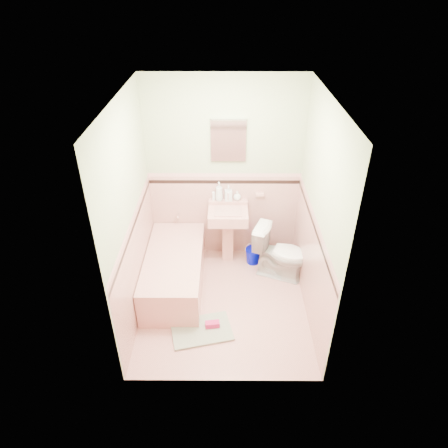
{
  "coord_description": "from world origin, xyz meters",
  "views": [
    {
      "loc": [
        0.02,
        -3.65,
        3.51
      ],
      "look_at": [
        0.0,
        0.25,
        1.0
      ],
      "focal_mm": 32.36,
      "sensor_mm": 36.0,
      "label": 1
    }
  ],
  "objects_px": {
    "shoe": "(212,324)",
    "soap_bottle_left": "(219,191)",
    "soap_bottle_mid": "(228,193)",
    "toilet": "(281,253)",
    "medicine_cabinet": "(228,140)",
    "soap_bottle_right": "(237,196)",
    "bathtub": "(175,272)",
    "sink": "(228,236)",
    "bucket": "(253,256)"
  },
  "relations": [
    {
      "from": "medicine_cabinet",
      "to": "shoe",
      "type": "xyz_separation_m",
      "value": [
        -0.18,
        -1.48,
        -1.64
      ]
    },
    {
      "from": "shoe",
      "to": "sink",
      "type": "bearing_deg",
      "value": 73.62
    },
    {
      "from": "bucket",
      "to": "soap_bottle_mid",
      "type": "bearing_deg",
      "value": 148.07
    },
    {
      "from": "bucket",
      "to": "shoe",
      "type": "relative_size",
      "value": 1.36
    },
    {
      "from": "soap_bottle_left",
      "to": "soap_bottle_right",
      "type": "bearing_deg",
      "value": 0.0
    },
    {
      "from": "bathtub",
      "to": "toilet",
      "type": "xyz_separation_m",
      "value": [
        1.37,
        0.22,
        0.14
      ]
    },
    {
      "from": "soap_bottle_right",
      "to": "sink",
      "type": "bearing_deg",
      "value": -124.08
    },
    {
      "from": "shoe",
      "to": "toilet",
      "type": "bearing_deg",
      "value": 39.36
    },
    {
      "from": "sink",
      "to": "toilet",
      "type": "height_order",
      "value": "sink"
    },
    {
      "from": "medicine_cabinet",
      "to": "toilet",
      "type": "bearing_deg",
      "value": -36.82
    },
    {
      "from": "medicine_cabinet",
      "to": "shoe",
      "type": "height_order",
      "value": "medicine_cabinet"
    },
    {
      "from": "shoe",
      "to": "soap_bottle_left",
      "type": "bearing_deg",
      "value": 79.32
    },
    {
      "from": "bathtub",
      "to": "toilet",
      "type": "distance_m",
      "value": 1.4
    },
    {
      "from": "soap_bottle_right",
      "to": "toilet",
      "type": "xyz_separation_m",
      "value": [
        0.57,
        -0.49,
        -0.58
      ]
    },
    {
      "from": "soap_bottle_mid",
      "to": "toilet",
      "type": "xyz_separation_m",
      "value": [
        0.69,
        -0.49,
        -0.62
      ]
    },
    {
      "from": "medicine_cabinet",
      "to": "sink",
      "type": "bearing_deg",
      "value": -90.0
    },
    {
      "from": "medicine_cabinet",
      "to": "toilet",
      "type": "xyz_separation_m",
      "value": [
        0.69,
        -0.52,
        -1.34
      ]
    },
    {
      "from": "sink",
      "to": "soap_bottle_left",
      "type": "distance_m",
      "value": 0.63
    },
    {
      "from": "soap_bottle_mid",
      "to": "toilet",
      "type": "distance_m",
      "value": 1.05
    },
    {
      "from": "toilet",
      "to": "bucket",
      "type": "height_order",
      "value": "toilet"
    },
    {
      "from": "soap_bottle_right",
      "to": "shoe",
      "type": "xyz_separation_m",
      "value": [
        -0.3,
        -1.45,
        -0.88
      ]
    },
    {
      "from": "soap_bottle_mid",
      "to": "soap_bottle_right",
      "type": "xyz_separation_m",
      "value": [
        0.12,
        0.0,
        -0.04
      ]
    },
    {
      "from": "soap_bottle_right",
      "to": "soap_bottle_left",
      "type": "bearing_deg",
      "value": 180.0
    },
    {
      "from": "bathtub",
      "to": "soap_bottle_right",
      "type": "relative_size",
      "value": 11.45
    },
    {
      "from": "toilet",
      "to": "shoe",
      "type": "bearing_deg",
      "value": 159.19
    },
    {
      "from": "sink",
      "to": "soap_bottle_mid",
      "type": "height_order",
      "value": "soap_bottle_mid"
    },
    {
      "from": "medicine_cabinet",
      "to": "shoe",
      "type": "relative_size",
      "value": 3.37
    },
    {
      "from": "sink",
      "to": "bucket",
      "type": "xyz_separation_m",
      "value": [
        0.35,
        -0.04,
        -0.3
      ]
    },
    {
      "from": "toilet",
      "to": "medicine_cabinet",
      "type": "bearing_deg",
      "value": 74.71
    },
    {
      "from": "soap_bottle_mid",
      "to": "toilet",
      "type": "height_order",
      "value": "soap_bottle_mid"
    },
    {
      "from": "medicine_cabinet",
      "to": "soap_bottle_mid",
      "type": "height_order",
      "value": "medicine_cabinet"
    },
    {
      "from": "soap_bottle_right",
      "to": "bucket",
      "type": "bearing_deg",
      "value": -43.17
    },
    {
      "from": "sink",
      "to": "toilet",
      "type": "xyz_separation_m",
      "value": [
        0.69,
        -0.31,
        -0.05
      ]
    },
    {
      "from": "soap_bottle_left",
      "to": "shoe",
      "type": "relative_size",
      "value": 1.62
    },
    {
      "from": "soap_bottle_mid",
      "to": "soap_bottle_left",
      "type": "bearing_deg",
      "value": 180.0
    },
    {
      "from": "sink",
      "to": "soap_bottle_mid",
      "type": "distance_m",
      "value": 0.6
    },
    {
      "from": "soap_bottle_left",
      "to": "bucket",
      "type": "relative_size",
      "value": 1.19
    },
    {
      "from": "toilet",
      "to": "soap_bottle_mid",
      "type": "bearing_deg",
      "value": 76.15
    },
    {
      "from": "soap_bottle_right",
      "to": "medicine_cabinet",
      "type": "bearing_deg",
      "value": 166.16
    },
    {
      "from": "toilet",
      "to": "bucket",
      "type": "distance_m",
      "value": 0.5
    },
    {
      "from": "sink",
      "to": "soap_bottle_right",
      "type": "distance_m",
      "value": 0.57
    },
    {
      "from": "bathtub",
      "to": "medicine_cabinet",
      "type": "xyz_separation_m",
      "value": [
        0.68,
        0.74,
        1.47
      ]
    },
    {
      "from": "soap_bottle_right",
      "to": "shoe",
      "type": "distance_m",
      "value": 1.72
    },
    {
      "from": "bathtub",
      "to": "soap_bottle_right",
      "type": "distance_m",
      "value": 1.29
    },
    {
      "from": "bathtub",
      "to": "soap_bottle_mid",
      "type": "bearing_deg",
      "value": 46.04
    },
    {
      "from": "medicine_cabinet",
      "to": "toilet",
      "type": "height_order",
      "value": "medicine_cabinet"
    },
    {
      "from": "bathtub",
      "to": "shoe",
      "type": "distance_m",
      "value": 0.9
    },
    {
      "from": "toilet",
      "to": "shoe",
      "type": "relative_size",
      "value": 4.46
    },
    {
      "from": "bathtub",
      "to": "soap_bottle_mid",
      "type": "xyz_separation_m",
      "value": [
        0.68,
        0.71,
        0.75
      ]
    },
    {
      "from": "sink",
      "to": "soap_bottle_right",
      "type": "relative_size",
      "value": 6.23
    }
  ]
}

